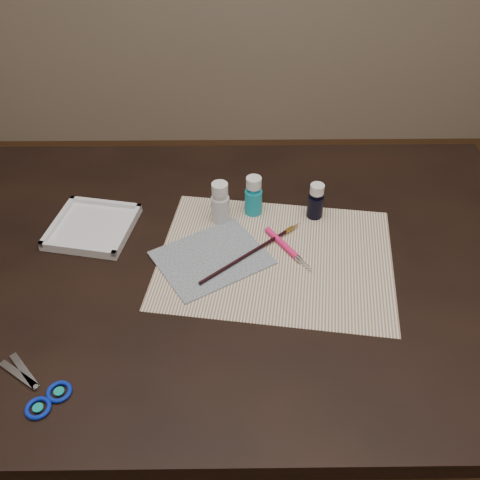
{
  "coord_description": "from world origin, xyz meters",
  "views": [
    {
      "loc": [
        -0.01,
        -0.82,
        1.51
      ],
      "look_at": [
        0.0,
        0.0,
        0.8
      ],
      "focal_mm": 40.0,
      "sensor_mm": 36.0,
      "label": 1
    }
  ],
  "objects_px": {
    "paint_bottle_white": "(220,202)",
    "scissors": "(28,385)",
    "paint_bottle_cyan": "(254,196)",
    "palette_tray": "(93,226)",
    "paper": "(276,257)",
    "canvas": "(212,258)",
    "paint_bottle_navy": "(316,201)"
  },
  "relations": [
    {
      "from": "paint_bottle_cyan",
      "to": "scissors",
      "type": "xyz_separation_m",
      "value": [
        -0.39,
        -0.46,
        -0.04
      ]
    },
    {
      "from": "canvas",
      "to": "palette_tray",
      "type": "height_order",
      "value": "palette_tray"
    },
    {
      "from": "paper",
      "to": "paint_bottle_white",
      "type": "relative_size",
      "value": 4.84
    },
    {
      "from": "canvas",
      "to": "scissors",
      "type": "xyz_separation_m",
      "value": [
        -0.3,
        -0.3,
        0.0
      ]
    },
    {
      "from": "canvas",
      "to": "paint_bottle_cyan",
      "type": "relative_size",
      "value": 2.24
    },
    {
      "from": "paper",
      "to": "canvas",
      "type": "bearing_deg",
      "value": -178.99
    },
    {
      "from": "paint_bottle_white",
      "to": "scissors",
      "type": "xyz_separation_m",
      "value": [
        -0.31,
        -0.43,
        -0.05
      ]
    },
    {
      "from": "canvas",
      "to": "scissors",
      "type": "distance_m",
      "value": 0.42
    },
    {
      "from": "paint_bottle_cyan",
      "to": "paint_bottle_white",
      "type": "bearing_deg",
      "value": -160.27
    },
    {
      "from": "paint_bottle_white",
      "to": "scissors",
      "type": "height_order",
      "value": "paint_bottle_white"
    },
    {
      "from": "canvas",
      "to": "paint_bottle_white",
      "type": "relative_size",
      "value": 2.16
    },
    {
      "from": "scissors",
      "to": "palette_tray",
      "type": "xyz_separation_m",
      "value": [
        0.03,
        0.4,
        0.01
      ]
    },
    {
      "from": "paint_bottle_navy",
      "to": "scissors",
      "type": "relative_size",
      "value": 0.53
    },
    {
      "from": "paint_bottle_white",
      "to": "scissors",
      "type": "bearing_deg",
      "value": -125.74
    },
    {
      "from": "paint_bottle_navy",
      "to": "scissors",
      "type": "xyz_separation_m",
      "value": [
        -0.53,
        -0.44,
        -0.04
      ]
    },
    {
      "from": "canvas",
      "to": "paint_bottle_white",
      "type": "bearing_deg",
      "value": 82.63
    },
    {
      "from": "paint_bottle_cyan",
      "to": "paint_bottle_navy",
      "type": "relative_size",
      "value": 1.11
    },
    {
      "from": "paint_bottle_white",
      "to": "paper",
      "type": "bearing_deg",
      "value": -47.27
    },
    {
      "from": "paper",
      "to": "paint_bottle_navy",
      "type": "bearing_deg",
      "value": 54.97
    },
    {
      "from": "paper",
      "to": "scissors",
      "type": "xyz_separation_m",
      "value": [
        -0.43,
        -0.31,
        0.0
      ]
    },
    {
      "from": "paper",
      "to": "paint_bottle_navy",
      "type": "height_order",
      "value": "paint_bottle_navy"
    },
    {
      "from": "paint_bottle_white",
      "to": "paint_bottle_cyan",
      "type": "bearing_deg",
      "value": 19.73
    },
    {
      "from": "paint_bottle_cyan",
      "to": "palette_tray",
      "type": "distance_m",
      "value": 0.36
    },
    {
      "from": "paint_bottle_white",
      "to": "scissors",
      "type": "distance_m",
      "value": 0.54
    },
    {
      "from": "paint_bottle_navy",
      "to": "palette_tray",
      "type": "height_order",
      "value": "paint_bottle_navy"
    },
    {
      "from": "paint_bottle_navy",
      "to": "palette_tray",
      "type": "relative_size",
      "value": 0.51
    },
    {
      "from": "paint_bottle_cyan",
      "to": "palette_tray",
      "type": "height_order",
      "value": "paint_bottle_cyan"
    },
    {
      "from": "scissors",
      "to": "paint_bottle_navy",
      "type": "bearing_deg",
      "value": -105.22
    },
    {
      "from": "palette_tray",
      "to": "paint_bottle_white",
      "type": "bearing_deg",
      "value": 6.43
    },
    {
      "from": "paint_bottle_cyan",
      "to": "scissors",
      "type": "bearing_deg",
      "value": -130.03
    },
    {
      "from": "paint_bottle_navy",
      "to": "scissors",
      "type": "height_order",
      "value": "paint_bottle_navy"
    },
    {
      "from": "paper",
      "to": "palette_tray",
      "type": "relative_size",
      "value": 2.81
    }
  ]
}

